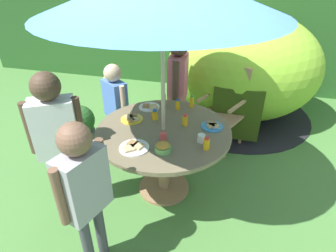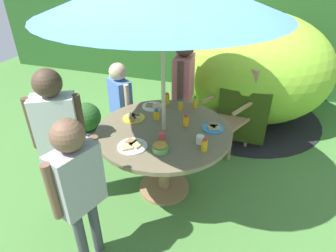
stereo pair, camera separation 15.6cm
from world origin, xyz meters
TOP-DOWN VIEW (x-y plane):
  - ground_plane at (0.00, 0.00)m, footprint 10.00×10.00m
  - hedge_backdrop at (0.00, 3.22)m, footprint 9.00×0.70m
  - garden_table at (0.00, 0.00)m, footprint 1.27×1.27m
  - wooden_chair at (0.52, 1.07)m, footprint 0.61×0.60m
  - dome_tent at (0.67, 1.91)m, footprint 2.22×2.22m
  - potted_plant at (-1.24, 0.54)m, footprint 0.38×0.38m
  - child_in_pink_shirt at (-0.06, 0.91)m, footprint 0.24×0.47m
  - child_in_blue_shirt at (-0.70, 0.51)m, footprint 0.34×0.31m
  - child_in_white_shirt at (-0.83, -0.44)m, footprint 0.42×0.34m
  - child_in_grey_shirt at (-0.31, -0.94)m, footprint 0.28×0.42m
  - snack_bowl at (0.09, -0.34)m, footprint 0.14×0.14m
  - plate_near_left at (0.44, 0.15)m, footprint 0.21×0.21m
  - plate_far_right at (-0.16, -0.36)m, footprint 0.26×0.26m
  - plate_mid_right at (-0.26, 0.39)m, footprint 0.22×0.22m
  - plate_center_front at (-0.35, 0.10)m, footprint 0.22×0.22m
  - juice_bottle_near_right at (0.18, 0.13)m, footprint 0.05×0.05m
  - juice_bottle_far_left at (0.43, -0.22)m, footprint 0.05×0.05m
  - juice_bottle_center_back at (0.18, 0.52)m, footprint 0.04×0.04m
  - juice_bottle_mid_left at (0.04, 0.43)m, footprint 0.05×0.05m
  - juice_bottle_front_edge at (-0.14, 0.52)m, footprint 0.05×0.05m
  - juice_bottle_back_edge at (-0.13, 0.17)m, footprint 0.06×0.06m
  - cup_near at (0.37, -0.12)m, footprint 0.07×0.07m
  - cup_far at (0.04, -0.16)m, footprint 0.06×0.06m

SIDE VIEW (x-z plane):
  - ground_plane at x=0.00m, z-range -0.02..0.00m
  - potted_plant at x=-1.24m, z-range 0.01..0.56m
  - wooden_chair at x=0.52m, z-range 0.04..1.07m
  - garden_table at x=0.00m, z-range 0.24..0.97m
  - child_in_blue_shirt at x=-0.70m, z-range 0.16..1.31m
  - plate_mid_right at x=-0.26m, z-range 0.73..0.77m
  - plate_far_right at x=-0.16m, z-range 0.74..0.77m
  - plate_near_left at x=0.44m, z-range 0.74..0.77m
  - plate_center_front at x=-0.35m, z-range 0.74..0.77m
  - dome_tent at x=0.67m, z-range -0.01..1.54m
  - cup_far at x=0.04m, z-range 0.74..0.80m
  - cup_near at x=0.37m, z-range 0.74..0.81m
  - snack_bowl at x=0.09m, z-range 0.74..0.81m
  - juice_bottle_back_edge at x=-0.13m, z-range 0.74..0.84m
  - juice_bottle_far_left at x=0.43m, z-range 0.74..0.85m
  - juice_bottle_near_right at x=0.18m, z-range 0.74..0.85m
  - juice_bottle_mid_left at x=0.04m, z-range 0.74..0.85m
  - juice_bottle_front_edge at x=-0.14m, z-range 0.74..0.86m
  - juice_bottle_center_back at x=0.18m, z-range 0.74..0.87m
  - child_in_grey_shirt at x=-0.31m, z-range 0.18..1.47m
  - child_in_white_shirt at x=-0.83m, z-range 0.19..1.58m
  - child_in_pink_shirt at x=-0.06m, z-range 0.19..1.60m
  - hedge_backdrop at x=0.00m, z-range 0.00..1.84m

